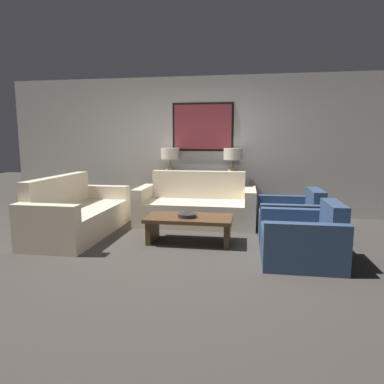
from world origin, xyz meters
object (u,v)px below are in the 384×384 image
Objects in this scene: console_table at (201,197)px; table_lamp_left at (170,158)px; armchair_near_camera at (303,240)px; couch_by_side at (77,215)px; table_lamp_right at (233,158)px; armchair_near_back_wall at (292,220)px; couch_by_back_wall at (196,207)px; decorative_bowl at (187,215)px; coffee_table at (189,223)px.

table_lamp_left is at bearing 180.00° from console_table.
couch_by_side is at bearing 167.73° from armchair_near_camera.
armchair_near_back_wall is (0.94, -1.20, -0.86)m from table_lamp_right.
console_table is 1.75× the size of armchair_near_back_wall.
couch_by_back_wall is 1.64m from armchair_near_back_wall.
armchair_near_back_wall and armchair_near_camera have the same top height.
table_lamp_right reaches higher than console_table.
table_lamp_left and table_lamp_right have the same top height.
table_lamp_right is 2.01m from decorative_bowl.
table_lamp_right is at bearing 112.40° from armchair_near_camera.
armchair_near_camera is at bearing -67.60° from table_lamp_right.
table_lamp_left is 1.20m from couch_by_back_wall.
table_lamp_right reaches higher than coffee_table.
armchair_near_camera is (1.54, -1.65, -0.04)m from couch_by_back_wall.
coffee_table is at bearing -159.79° from armchair_near_back_wall.
decorative_bowl is (1.76, -0.22, 0.11)m from couch_by_side.
couch_by_side is at bearing -137.42° from console_table.
armchair_near_camera reaches higher than decorative_bowl.
couch_by_side is at bearing -173.41° from armchair_near_back_wall.
console_table is 0.95m from table_lamp_right.
table_lamp_left reaches higher than decorative_bowl.
couch_by_back_wall is at bearing 132.97° from armchair_near_camera.
couch_by_side is 2.13× the size of armchair_near_back_wall.
armchair_near_camera reaches higher than coffee_table.
couch_by_back_wall is at bearing -133.10° from table_lamp_right.
couch_by_back_wall is 1.11m from coffee_table.
armchair_near_camera is (0.00, -1.08, 0.00)m from armchair_near_back_wall.
console_table is 0.95m from table_lamp_left.
table_lamp_left reaches higher than couch_by_back_wall.
table_lamp_left is (-0.60, 0.00, 0.75)m from console_table.
couch_by_back_wall is at bearing -46.90° from table_lamp_left.
couch_by_back_wall reaches higher than decorative_bowl.
couch_by_back_wall is 2.13× the size of armchair_near_camera.
table_lamp_left is at bearing 109.54° from decorative_bowl.
armchair_near_camera is (1.47, -0.54, -0.02)m from coffee_table.
armchair_near_camera is at bearing -18.16° from decorative_bowl.
console_table is at bearing 91.35° from decorative_bowl.
table_lamp_right reaches higher than armchair_near_back_wall.
armchair_near_back_wall is at bearing -51.90° from table_lamp_right.
table_lamp_left is 0.46× the size of coffee_table.
armchair_near_camera is at bearing -90.00° from armchair_near_back_wall.
couch_by_side reaches higher than console_table.
decorative_bowl is (0.04, -1.80, 0.03)m from console_table.
table_lamp_left is 2.04m from decorative_bowl.
couch_by_side is 3.28m from armchair_near_back_wall.
table_lamp_right is (0.60, 0.00, 0.75)m from console_table.
couch_by_back_wall is 1.67× the size of coffee_table.
console_table is 2.76m from armchair_near_camera.
couch_by_back_wall is (0.60, -0.64, -0.82)m from table_lamp_left.
decorative_bowl is at bearing -113.75° from coffee_table.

